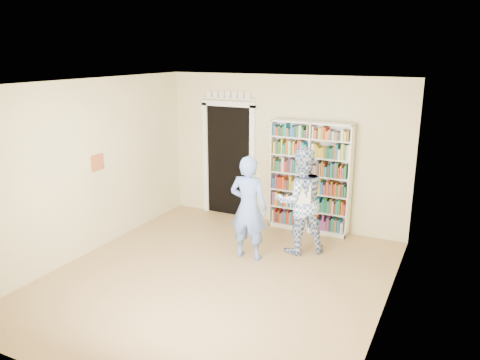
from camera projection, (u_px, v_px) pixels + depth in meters
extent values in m
plane|color=#A58150|center=(217.00, 278.00, 6.59)|extent=(5.00, 5.00, 0.00)
plane|color=white|center=(214.00, 83.00, 5.87)|extent=(5.00, 5.00, 0.00)
plane|color=beige|center=(283.00, 151.00, 8.39)|extent=(4.50, 0.00, 4.50)
plane|color=beige|center=(88.00, 168.00, 7.19)|extent=(0.00, 5.00, 5.00)
plane|color=beige|center=(390.00, 211.00, 5.27)|extent=(0.00, 5.00, 5.00)
cube|color=white|center=(310.00, 177.00, 8.11)|extent=(1.41, 0.27, 1.95)
cube|color=white|center=(310.00, 177.00, 8.11)|extent=(0.02, 0.27, 1.95)
cube|color=black|center=(229.00, 162.00, 8.92)|extent=(0.90, 0.03, 2.10)
cube|color=white|center=(206.00, 159.00, 9.12)|extent=(0.10, 0.06, 2.20)
cube|color=white|center=(252.00, 165.00, 8.70)|extent=(0.10, 0.06, 2.20)
cube|color=white|center=(228.00, 104.00, 8.62)|extent=(1.10, 0.06, 0.10)
cube|color=white|center=(228.00, 98.00, 8.58)|extent=(1.10, 0.08, 0.02)
cube|color=brown|center=(98.00, 163.00, 7.34)|extent=(0.03, 0.25, 0.25)
imported|color=#6386DC|center=(249.00, 208.00, 7.05)|extent=(0.61, 0.42, 1.62)
imported|color=#33579C|center=(300.00, 201.00, 7.26)|extent=(1.04, 1.00, 1.68)
cube|color=white|center=(304.00, 195.00, 6.98)|extent=(0.20, 0.09, 0.30)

